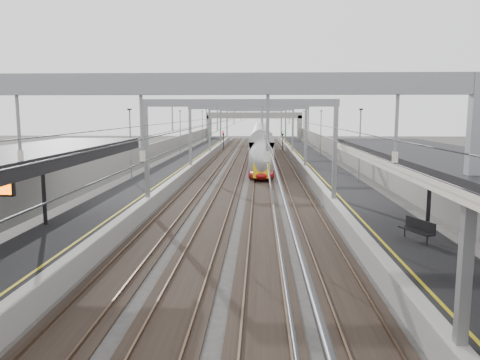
# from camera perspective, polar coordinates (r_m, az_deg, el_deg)

# --- Properties ---
(platform_left) EXTENTS (4.00, 120.00, 1.00)m
(platform_left) POSITION_cam_1_polar(r_m,az_deg,el_deg) (55.24, -7.32, 1.66)
(platform_left) COLOR black
(platform_left) RESTS_ON ground
(platform_right) EXTENTS (4.00, 120.00, 1.00)m
(platform_right) POSITION_cam_1_polar(r_m,az_deg,el_deg) (54.86, 9.40, 1.57)
(platform_right) COLOR black
(platform_right) RESTS_ON ground
(tracks) EXTENTS (11.40, 140.00, 0.20)m
(tracks) POSITION_cam_1_polar(r_m,az_deg,el_deg) (54.52, 1.01, 1.16)
(tracks) COLOR black
(tracks) RESTS_ON ground
(overhead_line) EXTENTS (13.00, 140.00, 6.60)m
(overhead_line) POSITION_cam_1_polar(r_m,az_deg,el_deg) (60.73, 1.18, 7.64)
(overhead_line) COLOR gray
(overhead_line) RESTS_ON platform_left
(overbridge) EXTENTS (22.00, 2.20, 6.90)m
(overbridge) POSITION_cam_1_polar(r_m,az_deg,el_deg) (109.11, 1.73, 7.42)
(overbridge) COLOR gray
(overbridge) RESTS_ON ground
(wall_left) EXTENTS (0.30, 120.00, 3.20)m
(wall_left) POSITION_cam_1_polar(r_m,az_deg,el_deg) (55.76, -10.58, 2.78)
(wall_left) COLOR gray
(wall_left) RESTS_ON ground
(wall_right) EXTENTS (0.30, 120.00, 3.20)m
(wall_right) POSITION_cam_1_polar(r_m,az_deg,el_deg) (55.23, 12.73, 2.67)
(wall_right) COLOR gray
(wall_right) RESTS_ON ground
(train) EXTENTS (2.56, 46.68, 4.06)m
(train) POSITION_cam_1_polar(r_m,az_deg,el_deg) (66.13, 2.57, 4.08)
(train) COLOR maroon
(train) RESTS_ON ground
(bench) EXTENTS (1.17, 1.93, 0.97)m
(bench) POSITION_cam_1_polar(r_m,az_deg,el_deg) (22.47, 20.88, -5.49)
(bench) COLOR black
(bench) RESTS_ON platform_right
(signal_green) EXTENTS (0.32, 0.32, 3.48)m
(signal_green) POSITION_cam_1_polar(r_m,az_deg,el_deg) (84.03, -2.05, 5.23)
(signal_green) COLOR black
(signal_green) RESTS_ON ground
(signal_red_near) EXTENTS (0.32, 0.32, 3.48)m
(signal_red_near) POSITION_cam_1_polar(r_m,az_deg,el_deg) (75.80, 3.85, 4.90)
(signal_red_near) COLOR black
(signal_red_near) RESTS_ON ground
(signal_red_far) EXTENTS (0.32, 0.32, 3.48)m
(signal_red_far) POSITION_cam_1_polar(r_m,az_deg,el_deg) (83.83, 5.22, 5.19)
(signal_red_far) COLOR black
(signal_red_far) RESTS_ON ground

